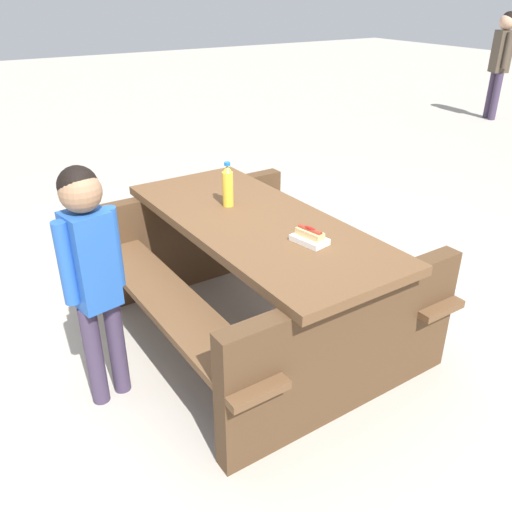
# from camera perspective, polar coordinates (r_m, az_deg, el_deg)

# --- Properties ---
(ground_plane) EXTENTS (30.00, 30.00, 0.00)m
(ground_plane) POSITION_cam_1_polar(r_m,az_deg,el_deg) (3.28, -0.00, -8.18)
(ground_plane) COLOR #ADA599
(ground_plane) RESTS_ON ground
(picnic_table) EXTENTS (1.84, 1.46, 0.75)m
(picnic_table) POSITION_cam_1_polar(r_m,az_deg,el_deg) (3.05, -0.00, -1.34)
(picnic_table) COLOR brown
(picnic_table) RESTS_ON ground
(soda_bottle) EXTENTS (0.06, 0.06, 0.26)m
(soda_bottle) POSITION_cam_1_polar(r_m,az_deg,el_deg) (3.07, -3.07, 7.56)
(soda_bottle) COLOR yellow
(soda_bottle) RESTS_ON picnic_table
(hotdog_tray) EXTENTS (0.20, 0.14, 0.08)m
(hotdog_tray) POSITION_cam_1_polar(r_m,az_deg,el_deg) (2.65, 5.81, 2.08)
(hotdog_tray) COLOR white
(hotdog_tray) RESTS_ON picnic_table
(child_in_coat) EXTENTS (0.21, 0.30, 1.23)m
(child_in_coat) POSITION_cam_1_polar(r_m,az_deg,el_deg) (2.51, -17.35, -0.47)
(child_in_coat) COLOR #3F334C
(child_in_coat) RESTS_ON ground
(bystander_adult) EXTENTS (0.36, 0.30, 1.57)m
(bystander_adult) POSITION_cam_1_polar(r_m,az_deg,el_deg) (9.37, 24.98, 19.31)
(bystander_adult) COLOR #3F334C
(bystander_adult) RESTS_ON ground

